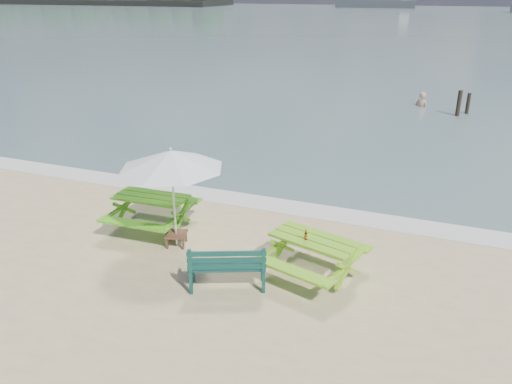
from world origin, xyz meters
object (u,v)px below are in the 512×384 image
at_px(picnic_table_right, 313,257).
at_px(park_bench, 227,274).
at_px(side_table, 176,239).
at_px(swimmer, 421,110).
at_px(patio_umbrella, 171,159).
at_px(beer_bottle, 306,236).
at_px(picnic_table_left, 152,213).

distance_m(picnic_table_right, park_bench, 1.76).
xyz_separation_m(side_table, swimmer, (4.09, 16.73, -0.37)).
bearing_deg(picnic_table_right, side_table, 178.43).
bearing_deg(swimmer, picnic_table_right, -93.14).
bearing_deg(swimmer, patio_umbrella, -103.75).
xyz_separation_m(beer_bottle, swimmer, (1.06, 16.94, -1.11)).
relative_size(picnic_table_left, swimmer, 1.10).
bearing_deg(beer_bottle, picnic_table_left, 169.09).
distance_m(park_bench, swimmer, 18.02).
distance_m(side_table, swimmer, 17.23).
xyz_separation_m(park_bench, side_table, (-1.76, 1.13, -0.12)).
distance_m(picnic_table_left, park_bench, 3.20).
bearing_deg(picnic_table_right, beer_bottle, -139.33).
bearing_deg(beer_bottle, patio_umbrella, 176.05).
xyz_separation_m(picnic_table_left, side_table, (0.95, -0.56, -0.25)).
height_order(picnic_table_left, picnic_table_right, picnic_table_left).
distance_m(park_bench, side_table, 2.10).
bearing_deg(side_table, park_bench, -32.69).
xyz_separation_m(picnic_table_left, beer_bottle, (3.98, -0.77, 0.49)).
xyz_separation_m(picnic_table_left, swimmer, (5.05, 16.17, -0.61)).
height_order(picnic_table_left, side_table, picnic_table_left).
relative_size(picnic_table_left, picnic_table_right, 0.87).
xyz_separation_m(picnic_table_right, swimmer, (0.92, 16.82, -0.61)).
xyz_separation_m(side_table, beer_bottle, (3.03, -0.21, 0.74)).
relative_size(park_bench, side_table, 2.71).
xyz_separation_m(patio_umbrella, beer_bottle, (3.03, -0.21, -1.14)).
height_order(side_table, swimmer, swimmer).
bearing_deg(picnic_table_left, picnic_table_right, -8.89).
relative_size(side_table, patio_umbrella, 0.20).
height_order(picnic_table_left, patio_umbrella, patio_umbrella).
height_order(picnic_table_right, beer_bottle, beer_bottle).
relative_size(picnic_table_right, park_bench, 1.49).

